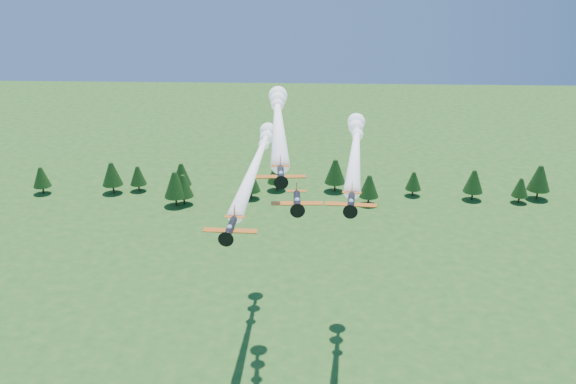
{
  "coord_description": "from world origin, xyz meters",
  "views": [
    {
      "loc": [
        3.82,
        -86.82,
        78.1
      ],
      "look_at": [
        0.12,
        0.0,
        44.65
      ],
      "focal_mm": 40.0,
      "sensor_mm": 36.0,
      "label": 1
    }
  ],
  "objects_px": {
    "plane_slot": "(297,200)",
    "plane_right": "(356,145)",
    "plane_left": "(258,159)",
    "plane_lead": "(278,117)"
  },
  "relations": [
    {
      "from": "plane_lead",
      "to": "plane_left",
      "type": "relative_size",
      "value": 0.85
    },
    {
      "from": "plane_left",
      "to": "plane_slot",
      "type": "relative_size",
      "value": 6.91
    },
    {
      "from": "plane_left",
      "to": "plane_right",
      "type": "xyz_separation_m",
      "value": [
        18.93,
        -6.69,
        5.06
      ]
    },
    {
      "from": "plane_slot",
      "to": "plane_right",
      "type": "bearing_deg",
      "value": 62.32
    },
    {
      "from": "plane_left",
      "to": "plane_right",
      "type": "distance_m",
      "value": 20.71
    },
    {
      "from": "plane_lead",
      "to": "plane_right",
      "type": "relative_size",
      "value": 1.03
    },
    {
      "from": "plane_left",
      "to": "plane_lead",
      "type": "bearing_deg",
      "value": -69.2
    },
    {
      "from": "plane_right",
      "to": "plane_slot",
      "type": "height_order",
      "value": "plane_right"
    },
    {
      "from": "plane_left",
      "to": "plane_right",
      "type": "bearing_deg",
      "value": -17.45
    },
    {
      "from": "plane_lead",
      "to": "plane_right",
      "type": "xyz_separation_m",
      "value": [
        13.96,
        7.94,
        -7.26
      ]
    }
  ]
}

